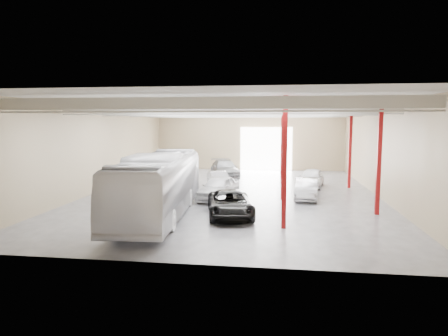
% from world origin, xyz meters
% --- Properties ---
extents(depot_shell, '(22.12, 32.12, 7.06)m').
position_xyz_m(depot_shell, '(0.13, 0.48, 4.98)').
color(depot_shell, '#4A4A4F').
rests_on(depot_shell, ground).
extents(coach_bus, '(4.25, 13.79, 3.78)m').
position_xyz_m(coach_bus, '(-3.64, -8.00, 1.89)').
color(coach_bus, white).
rests_on(coach_bus, ground).
extents(black_sedan, '(3.59, 5.94, 1.54)m').
position_xyz_m(black_sedan, '(0.65, -7.81, 0.77)').
color(black_sedan, black).
rests_on(black_sedan, ground).
extents(car_row_a, '(2.99, 5.33, 1.71)m').
position_xyz_m(car_row_a, '(-0.85, -2.61, 0.86)').
color(car_row_a, silver).
rests_on(car_row_a, ground).
extents(car_row_b, '(2.74, 4.45, 1.39)m').
position_xyz_m(car_row_b, '(-1.63, 2.59, 0.69)').
color(car_row_b, '#ABABB0').
rests_on(car_row_b, ground).
extents(car_row_c, '(4.06, 6.38, 1.72)m').
position_xyz_m(car_row_c, '(-2.00, 9.27, 0.86)').
color(car_row_c, slate).
rests_on(car_row_c, ground).
extents(car_right_near, '(1.99, 4.68, 1.50)m').
position_xyz_m(car_right_near, '(5.55, -1.55, 0.75)').
color(car_right_near, '#B0B0B5').
rests_on(car_right_near, ground).
extents(car_right_far, '(2.73, 4.96, 1.60)m').
position_xyz_m(car_right_far, '(6.35, 4.07, 0.80)').
color(car_right_far, white).
rests_on(car_right_far, ground).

